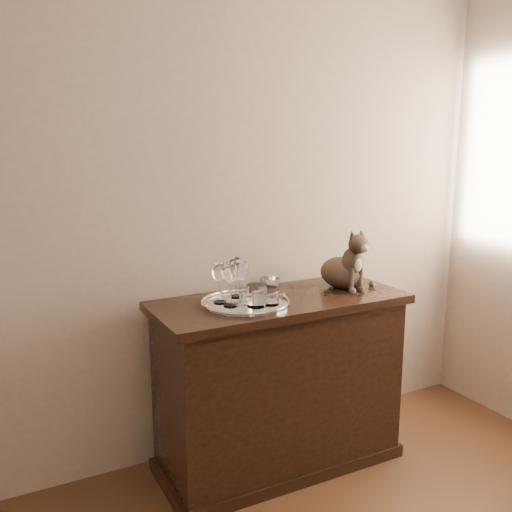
{
  "coord_description": "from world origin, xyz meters",
  "views": [
    {
      "loc": [
        -0.68,
        -0.28,
        1.59
      ],
      "look_at": [
        0.48,
        1.95,
        1.06
      ],
      "focal_mm": 40.0,
      "sensor_mm": 36.0,
      "label": 1
    }
  ],
  "objects_px": {
    "tumbler_b": "(257,296)",
    "wine_glass_d": "(240,281)",
    "tray": "(246,304)",
    "tumbler_a": "(271,296)",
    "wine_glass_b": "(236,277)",
    "sideboard": "(279,383)",
    "wine_glass_c": "(230,284)",
    "cat": "(342,257)",
    "wine_glass_a": "(220,282)",
    "tumbler_c": "(270,288)"
  },
  "relations": [
    {
      "from": "wine_glass_c",
      "to": "tumbler_a",
      "type": "bearing_deg",
      "value": -23.99
    },
    {
      "from": "tumbler_a",
      "to": "wine_glass_d",
      "type": "bearing_deg",
      "value": 144.05
    },
    {
      "from": "tumbler_b",
      "to": "wine_glass_b",
      "type": "bearing_deg",
      "value": 93.87
    },
    {
      "from": "wine_glass_a",
      "to": "cat",
      "type": "relative_size",
      "value": 0.61
    },
    {
      "from": "tumbler_a",
      "to": "tumbler_b",
      "type": "height_order",
      "value": "tumbler_b"
    },
    {
      "from": "wine_glass_b",
      "to": "tumbler_c",
      "type": "height_order",
      "value": "wine_glass_b"
    },
    {
      "from": "wine_glass_c",
      "to": "tumbler_c",
      "type": "xyz_separation_m",
      "value": [
        0.21,
        0.01,
        -0.05
      ]
    },
    {
      "from": "tumbler_a",
      "to": "wine_glass_b",
      "type": "bearing_deg",
      "value": 112.79
    },
    {
      "from": "tumbler_b",
      "to": "wine_glass_d",
      "type": "bearing_deg",
      "value": 120.09
    },
    {
      "from": "sideboard",
      "to": "tray",
      "type": "height_order",
      "value": "tray"
    },
    {
      "from": "wine_glass_a",
      "to": "tumbler_b",
      "type": "relative_size",
      "value": 1.88
    },
    {
      "from": "wine_glass_d",
      "to": "tumbler_b",
      "type": "distance_m",
      "value": 0.1
    },
    {
      "from": "wine_glass_b",
      "to": "tumbler_a",
      "type": "xyz_separation_m",
      "value": [
        0.08,
        -0.19,
        -0.06
      ]
    },
    {
      "from": "sideboard",
      "to": "wine_glass_b",
      "type": "distance_m",
      "value": 0.57
    },
    {
      "from": "wine_glass_a",
      "to": "tumbler_a",
      "type": "relative_size",
      "value": 2.33
    },
    {
      "from": "wine_glass_a",
      "to": "wine_glass_b",
      "type": "bearing_deg",
      "value": 26.56
    },
    {
      "from": "sideboard",
      "to": "tray",
      "type": "bearing_deg",
      "value": -175.19
    },
    {
      "from": "cat",
      "to": "tumbler_a",
      "type": "bearing_deg",
      "value": -168.52
    },
    {
      "from": "tray",
      "to": "cat",
      "type": "bearing_deg",
      "value": 4.65
    },
    {
      "from": "sideboard",
      "to": "tray",
      "type": "xyz_separation_m",
      "value": [
        -0.19,
        -0.02,
        0.43
      ]
    },
    {
      "from": "tumbler_b",
      "to": "cat",
      "type": "height_order",
      "value": "cat"
    },
    {
      "from": "wine_glass_a",
      "to": "wine_glass_d",
      "type": "relative_size",
      "value": 0.91
    },
    {
      "from": "tumbler_a",
      "to": "cat",
      "type": "height_order",
      "value": "cat"
    },
    {
      "from": "wine_glass_c",
      "to": "cat",
      "type": "height_order",
      "value": "cat"
    },
    {
      "from": "sideboard",
      "to": "tumbler_c",
      "type": "bearing_deg",
      "value": -169.76
    },
    {
      "from": "tray",
      "to": "wine_glass_b",
      "type": "height_order",
      "value": "wine_glass_b"
    },
    {
      "from": "wine_glass_a",
      "to": "wine_glass_d",
      "type": "distance_m",
      "value": 0.1
    },
    {
      "from": "wine_glass_b",
      "to": "tumbler_c",
      "type": "xyz_separation_m",
      "value": [
        0.12,
        -0.11,
        -0.05
      ]
    },
    {
      "from": "wine_glass_a",
      "to": "wine_glass_b",
      "type": "xyz_separation_m",
      "value": [
        0.1,
        0.05,
        0.0
      ]
    },
    {
      "from": "wine_glass_b",
      "to": "sideboard",
      "type": "bearing_deg",
      "value": -27.38
    },
    {
      "from": "wine_glass_b",
      "to": "tumbler_b",
      "type": "height_order",
      "value": "wine_glass_b"
    },
    {
      "from": "tumbler_a",
      "to": "cat",
      "type": "bearing_deg",
      "value": 14.99
    },
    {
      "from": "wine_glass_a",
      "to": "wine_glass_d",
      "type": "xyz_separation_m",
      "value": [
        0.07,
        -0.06,
        0.01
      ]
    },
    {
      "from": "tumbler_b",
      "to": "wine_glass_a",
      "type": "bearing_deg",
      "value": 131.5
    },
    {
      "from": "wine_glass_b",
      "to": "tray",
      "type": "bearing_deg",
      "value": -92.39
    },
    {
      "from": "tray",
      "to": "tumbler_b",
      "type": "bearing_deg",
      "value": -77.1
    },
    {
      "from": "cat",
      "to": "wine_glass_a",
      "type": "bearing_deg",
      "value": 175.41
    },
    {
      "from": "wine_glass_d",
      "to": "sideboard",
      "type": "bearing_deg",
      "value": 4.48
    },
    {
      "from": "wine_glass_a",
      "to": "tumbler_a",
      "type": "height_order",
      "value": "wine_glass_a"
    },
    {
      "from": "wine_glass_a",
      "to": "wine_glass_d",
      "type": "bearing_deg",
      "value": -38.25
    },
    {
      "from": "wine_glass_a",
      "to": "tray",
      "type": "bearing_deg",
      "value": -30.0
    },
    {
      "from": "sideboard",
      "to": "wine_glass_a",
      "type": "height_order",
      "value": "wine_glass_a"
    },
    {
      "from": "wine_glass_c",
      "to": "tumbler_a",
      "type": "distance_m",
      "value": 0.19
    },
    {
      "from": "wine_glass_b",
      "to": "wine_glass_c",
      "type": "distance_m",
      "value": 0.15
    },
    {
      "from": "tray",
      "to": "tumbler_b",
      "type": "xyz_separation_m",
      "value": [
        0.02,
        -0.07,
        0.05
      ]
    },
    {
      "from": "wine_glass_a",
      "to": "wine_glass_c",
      "type": "xyz_separation_m",
      "value": [
        0.02,
        -0.07,
        0.01
      ]
    },
    {
      "from": "wine_glass_c",
      "to": "wine_glass_d",
      "type": "distance_m",
      "value": 0.05
    },
    {
      "from": "sideboard",
      "to": "wine_glass_a",
      "type": "xyz_separation_m",
      "value": [
        -0.29,
        0.04,
        0.53
      ]
    },
    {
      "from": "sideboard",
      "to": "tumbler_a",
      "type": "xyz_separation_m",
      "value": [
        -0.1,
        -0.1,
        0.47
      ]
    },
    {
      "from": "tumbler_c",
      "to": "cat",
      "type": "relative_size",
      "value": 0.32
    }
  ]
}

